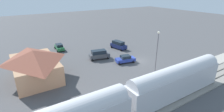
# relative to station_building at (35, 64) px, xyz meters

# --- Properties ---
(ground_plane) EXTENTS (200.00, 200.00, 0.00)m
(ground_plane) POSITION_rel_station_building_xyz_m (-4.00, -22.00, -2.89)
(ground_plane) COLOR #4C4C4F
(railway_track) EXTENTS (4.80, 70.00, 0.30)m
(railway_track) POSITION_rel_station_building_xyz_m (-18.00, -22.00, -2.80)
(railway_track) COLOR gray
(railway_track) RESTS_ON ground
(platform) EXTENTS (3.20, 46.00, 0.30)m
(platform) POSITION_rel_station_building_xyz_m (-14.00, -22.00, -2.74)
(platform) COLOR #A8A399
(platform) RESTS_ON ground
(station_building) EXTENTS (12.35, 8.25, 5.57)m
(station_building) POSITION_rel_station_building_xyz_m (0.00, 0.00, 0.00)
(station_building) COLOR tan
(station_building) RESTS_ON ground
(pedestrian_on_platform) EXTENTS (0.36, 0.36, 1.71)m
(pedestrian_on_platform) POSITION_rel_station_building_xyz_m (-14.73, -15.87, -1.61)
(pedestrian_on_platform) COLOR #333338
(pedestrian_on_platform) RESTS_ON platform
(pedestrian_waiting_far) EXTENTS (0.36, 0.36, 1.71)m
(pedestrian_waiting_far) POSITION_rel_station_building_xyz_m (-14.62, -26.39, -1.61)
(pedestrian_waiting_far) COLOR #23284C
(pedestrian_waiting_far) RESTS_ON platform
(suv_navy) EXTENTS (5.18, 3.08, 2.22)m
(suv_navy) POSITION_rel_station_building_xyz_m (6.02, -23.03, -1.74)
(suv_navy) COLOR navy
(suv_navy) RESTS_ON ground
(sedan_green) EXTENTS (4.61, 2.51, 1.74)m
(sedan_green) POSITION_rel_station_building_xyz_m (13.86, -8.47, -2.01)
(sedan_green) COLOR #236638
(sedan_green) RESTS_ON ground
(suv_charcoal) EXTENTS (2.91, 5.20, 2.22)m
(suv_charcoal) POSITION_rel_station_building_xyz_m (2.19, -14.74, -1.74)
(suv_charcoal) COLOR #47494F
(suv_charcoal) RESTS_ON ground
(sedan_blue) EXTENTS (2.77, 4.79, 1.74)m
(sedan_blue) POSITION_rel_station_building_xyz_m (-3.05, -18.76, -2.01)
(sedan_blue) COLOR #283D9E
(sedan_blue) RESTS_ON ground
(light_pole_near_platform) EXTENTS (0.44, 0.44, 8.83)m
(light_pole_near_platform) POSITION_rel_station_building_xyz_m (-11.20, -19.99, 2.57)
(light_pole_near_platform) COLOR #515156
(light_pole_near_platform) RESTS_ON ground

